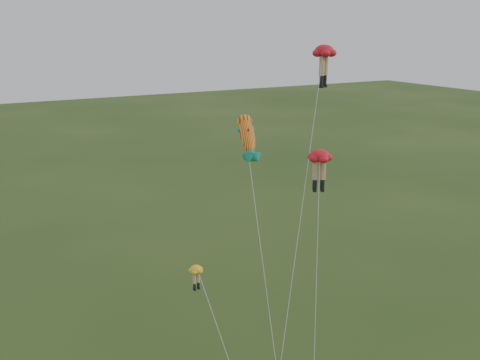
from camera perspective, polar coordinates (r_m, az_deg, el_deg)
legs_kite_red_high at (r=35.39m, az=8.89°, el=12.71°), size 9.74×9.12×20.40m
legs_kite_red_mid at (r=30.51m, az=8.48°, el=1.84°), size 4.70×6.23×14.85m
legs_kite_yellow at (r=28.04m, az=-4.14°, el=-11.20°), size 1.86×6.17×9.67m
fish_kite at (r=29.34m, az=0.79°, el=4.76°), size 2.24×8.29×17.03m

